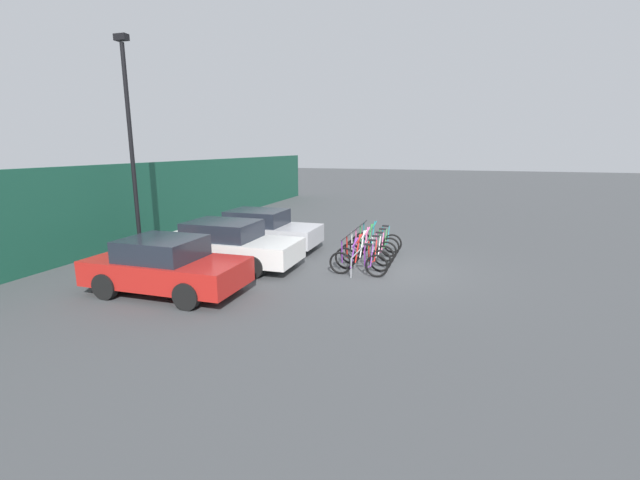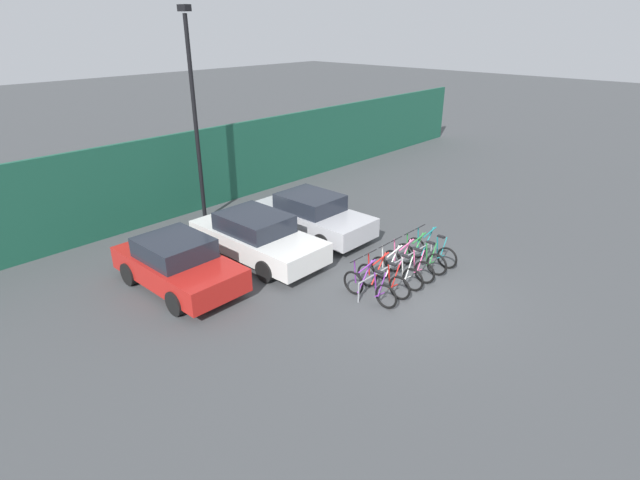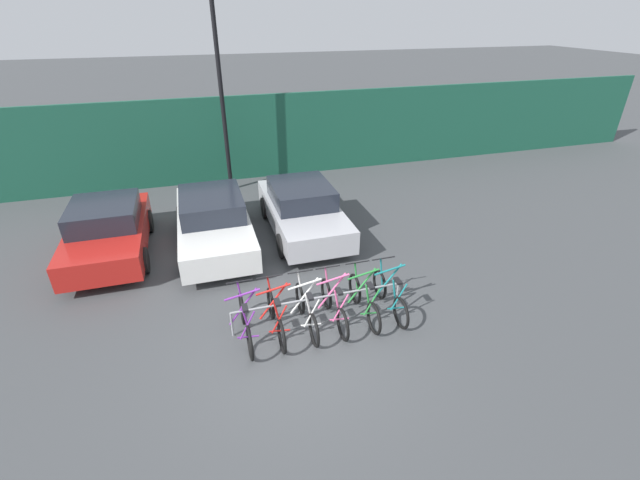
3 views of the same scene
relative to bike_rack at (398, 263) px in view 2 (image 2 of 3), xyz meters
name	(u,v)px [view 2 (image 2 of 3)]	position (x,y,z in m)	size (l,w,h in m)	color
ground_plane	(406,295)	(-0.60, -0.68, -0.48)	(120.00, 120.00, 0.00)	#424447
hoarding_wall	(193,172)	(-0.60, 8.82, 1.02)	(36.00, 0.16, 3.00)	#19513D
bike_rack	(398,263)	(0.00, 0.00, 0.00)	(3.55, 0.04, 0.57)	gray
bicycle_purple	(369,288)	(-1.50, -0.15, -0.11)	(0.68, 1.71, 1.05)	black
bicycle_red	(383,280)	(-0.91, -0.15, -0.11)	(0.68, 1.71, 1.05)	black
bicycle_white	(396,272)	(-0.30, -0.15, -0.11)	(0.68, 1.71, 1.05)	black
bicycle_pink	(408,265)	(0.28, -0.15, -0.11)	(0.68, 1.71, 1.05)	black
bicycle_green	(421,257)	(0.92, -0.15, -0.11)	(0.68, 1.71, 1.05)	black
bicycle_teal	(431,251)	(1.50, -0.15, -0.11)	(0.68, 1.71, 1.05)	black
car_red	(178,264)	(-4.38, 4.09, 0.21)	(1.91, 3.91, 1.40)	red
car_white	(257,237)	(-1.76, 3.91, 0.21)	(1.91, 4.46, 1.40)	silver
car_silver	(312,215)	(0.69, 3.95, 0.21)	(1.91, 4.22, 1.40)	#B7B7BC
lamp_post	(194,110)	(-0.92, 7.83, 3.43)	(0.24, 0.44, 7.10)	black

